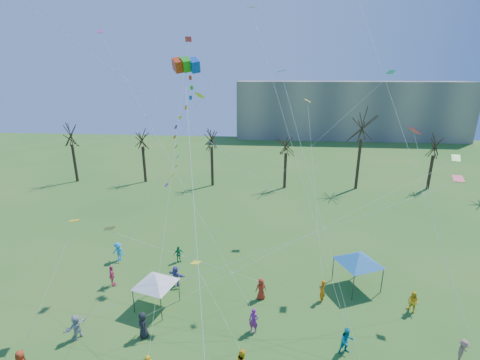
# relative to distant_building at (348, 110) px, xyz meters

# --- Properties ---
(distant_building) EXTENTS (60.00, 14.00, 15.00)m
(distant_building) POSITION_rel_distant_building_xyz_m (0.00, 0.00, 0.00)
(distant_building) COLOR gray
(distant_building) RESTS_ON ground
(bare_tree_row) EXTENTS (69.50, 7.79, 12.04)m
(bare_tree_row) POSITION_rel_distant_building_xyz_m (-16.92, -45.41, -0.21)
(bare_tree_row) COLOR black
(bare_tree_row) RESTS_ON ground
(big_box_kite) EXTENTS (2.92, 7.84, 20.65)m
(big_box_kite) POSITION_rel_distant_building_xyz_m (-26.50, -74.26, 5.57)
(big_box_kite) COLOR red
(big_box_kite) RESTS_ON ground
(canopy_tent_white) EXTENTS (3.54, 3.54, 2.76)m
(canopy_tent_white) POSITION_rel_distant_building_xyz_m (-29.08, -74.58, -5.16)
(canopy_tent_white) COLOR #3F3F44
(canopy_tent_white) RESTS_ON ground
(canopy_tent_blue) EXTENTS (3.84, 3.84, 3.15)m
(canopy_tent_blue) POSITION_rel_distant_building_xyz_m (-13.56, -70.62, -4.83)
(canopy_tent_blue) COLOR #3F3F44
(canopy_tent_blue) RESTS_ON ground
(festival_crowd) EXTENTS (27.09, 13.85, 1.86)m
(festival_crowd) POSITION_rel_distant_building_xyz_m (-23.84, -75.82, -6.62)
(festival_crowd) COLOR #B33116
(festival_crowd) RESTS_ON ground
(small_kites_aloft) EXTENTS (31.13, 20.22, 36.51)m
(small_kites_aloft) POSITION_rel_distant_building_xyz_m (-22.14, -71.32, 6.03)
(small_kites_aloft) COLOR #EDB10C
(small_kites_aloft) RESTS_ON ground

